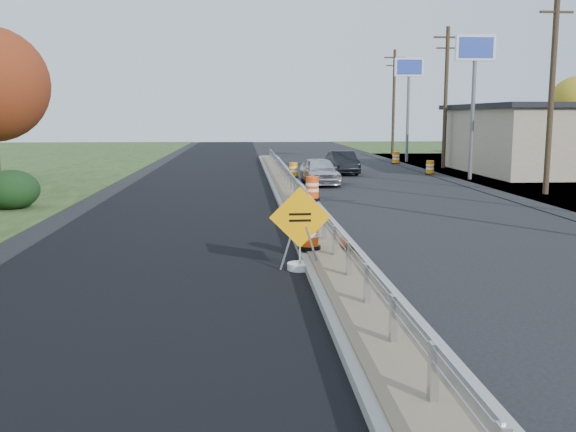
{
  "coord_description": "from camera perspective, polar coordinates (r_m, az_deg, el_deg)",
  "views": [
    {
      "loc": [
        -2.2,
        -18.97,
        3.53
      ],
      "look_at": [
        -1.1,
        -3.46,
        1.1
      ],
      "focal_mm": 40.0,
      "sensor_mm": 36.0,
      "label": 1
    }
  ],
  "objects": [
    {
      "name": "barrel_median_mid",
      "position": [
        25.42,
        2.17,
        2.43
      ],
      "size": [
        0.63,
        0.63,
        0.93
      ],
      "color": "black",
      "rests_on": "median"
    },
    {
      "name": "car_dark_mid",
      "position": [
        39.78,
        4.87,
        4.75
      ],
      "size": [
        1.6,
        4.24,
        1.38
      ],
      "primitive_type": "imported",
      "rotation": [
        0.0,
        0.0,
        0.03
      ],
      "color": "black",
      "rests_on": "ground"
    },
    {
      "name": "barrel_median_far",
      "position": [
        34.77,
        0.49,
        4.08
      ],
      "size": [
        0.56,
        0.56,
        0.81
      ],
      "color": "black",
      "rests_on": "median"
    },
    {
      "name": "ground",
      "position": [
        19.42,
        2.5,
        -1.6
      ],
      "size": [
        140.0,
        140.0,
        0.0
      ],
      "primitive_type": "plane",
      "color": "black",
      "rests_on": "ground"
    },
    {
      "name": "median",
      "position": [
        27.27,
        0.59,
        1.68
      ],
      "size": [
        1.6,
        55.0,
        0.23
      ],
      "color": "gray",
      "rests_on": "ground"
    },
    {
      "name": "hedge_north",
      "position": [
        26.62,
        -23.36,
        2.18
      ],
      "size": [
        2.09,
        2.09,
        1.52
      ],
      "primitive_type": "ellipsoid",
      "color": "black",
      "rests_on": "ground"
    },
    {
      "name": "barrel_median_near",
      "position": [
        16.05,
        1.9,
        -1.49
      ],
      "size": [
        0.59,
        0.59,
        0.86
      ],
      "color": "black",
      "rests_on": "median"
    },
    {
      "name": "utility_pole_nmid",
      "position": [
        45.12,
        13.84,
        10.41
      ],
      "size": [
        1.9,
        0.26,
        9.4
      ],
      "color": "#473523",
      "rests_on": "ground"
    },
    {
      "name": "milled_overlay",
      "position": [
        29.27,
        -8.35,
        1.87
      ],
      "size": [
        7.2,
        120.0,
        0.01
      ],
      "primitive_type": "cube",
      "color": "black",
      "rests_on": "ground"
    },
    {
      "name": "barrel_shoulder_mid",
      "position": [
        40.08,
        12.51,
        4.2
      ],
      "size": [
        0.58,
        0.58,
        0.85
      ],
      "color": "black",
      "rests_on": "ground"
    },
    {
      "name": "utility_pole_north",
      "position": [
        59.58,
        9.38,
        10.11
      ],
      "size": [
        1.9,
        0.26,
        9.4
      ],
      "color": "#473523",
      "rests_on": "ground"
    },
    {
      "name": "barrel_shoulder_far",
      "position": [
        48.51,
        9.57,
        5.1
      ],
      "size": [
        0.62,
        0.62,
        0.91
      ],
      "color": "black",
      "rests_on": "ground"
    },
    {
      "name": "car_silver",
      "position": [
        33.38,
        2.84,
        4.02
      ],
      "size": [
        1.98,
        4.26,
        1.41
      ],
      "primitive_type": "imported",
      "rotation": [
        0.0,
        0.0,
        0.08
      ],
      "color": "silver",
      "rests_on": "ground"
    },
    {
      "name": "pylon_sign_mid",
      "position": [
        37.32,
        16.28,
        13.06
      ],
      "size": [
        2.2,
        0.3,
        7.9
      ],
      "color": "slate",
      "rests_on": "ground"
    },
    {
      "name": "caution_sign",
      "position": [
        14.77,
        1.06,
        -2.97
      ],
      "size": [
        1.41,
        0.59,
        1.95
      ],
      "rotation": [
        0.0,
        0.0,
        0.03
      ],
      "color": "white",
      "rests_on": "ground"
    },
    {
      "name": "guardrail",
      "position": [
        28.2,
        0.43,
        3.18
      ],
      "size": [
        0.1,
        46.15,
        0.72
      ],
      "color": "silver",
      "rests_on": "median"
    },
    {
      "name": "utility_pole_smid",
      "position": [
        31.18,
        22.42,
        10.81
      ],
      "size": [
        1.9,
        0.26,
        9.4
      ],
      "color": "#473523",
      "rests_on": "ground"
    },
    {
      "name": "pylon_sign_north",
      "position": [
        50.67,
        10.7,
        12.06
      ],
      "size": [
        2.2,
        0.3,
        7.9
      ],
      "color": "slate",
      "rests_on": "ground"
    }
  ]
}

